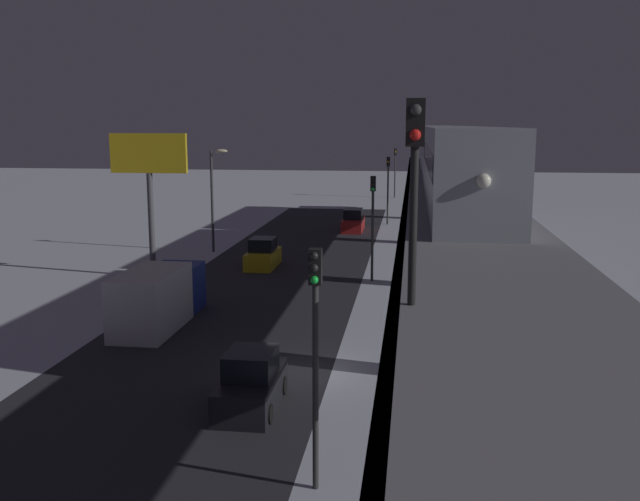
# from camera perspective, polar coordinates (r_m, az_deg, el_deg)

# --- Properties ---
(ground_plane) EXTENTS (240.00, 240.00, 0.00)m
(ground_plane) POSITION_cam_1_polar(r_m,az_deg,el_deg) (27.81, -1.24, -9.71)
(ground_plane) COLOR silver
(avenue_asphalt) EXTENTS (11.00, 106.95, 0.01)m
(avenue_asphalt) POSITION_cam_1_polar(r_m,az_deg,el_deg) (28.80, -10.17, -9.16)
(avenue_asphalt) COLOR #28282D
(avenue_asphalt) RESTS_ON ground_plane
(elevated_railway) EXTENTS (5.00, 106.95, 5.92)m
(elevated_railway) POSITION_cam_1_polar(r_m,az_deg,el_deg) (26.29, 11.68, 0.46)
(elevated_railway) COLOR slate
(elevated_railway) RESTS_ON ground_plane
(subway_train) EXTENTS (2.94, 55.47, 3.40)m
(subway_train) POSITION_cam_1_polar(r_m,az_deg,el_deg) (49.07, 9.99, 7.94)
(subway_train) COLOR #999EA8
(subway_train) RESTS_ON elevated_railway
(rail_signal) EXTENTS (0.36, 0.41, 4.00)m
(rail_signal) POSITION_cam_1_polar(r_m,az_deg,el_deg) (13.72, 7.61, 6.73)
(rail_signal) COLOR black
(rail_signal) RESTS_ON elevated_railway
(sedan_black) EXTENTS (1.91, 4.06, 1.97)m
(sedan_black) POSITION_cam_1_polar(r_m,az_deg,el_deg) (24.40, -5.56, -10.69)
(sedan_black) COLOR black
(sedan_black) RESTS_ON ground_plane
(sedan_yellow) EXTENTS (1.80, 4.03, 1.97)m
(sedan_yellow) POSITION_cam_1_polar(r_m,az_deg,el_deg) (47.52, -4.62, -0.38)
(sedan_yellow) COLOR gold
(sedan_yellow) RESTS_ON ground_plane
(sedan_red) EXTENTS (1.80, 4.78, 1.97)m
(sedan_red) POSITION_cam_1_polar(r_m,az_deg,el_deg) (63.75, 2.69, 2.32)
(sedan_red) COLOR #A51E1E
(sedan_red) RESTS_ON ground_plane
(box_truck) EXTENTS (2.40, 7.40, 2.80)m
(box_truck) POSITION_cam_1_polar(r_m,az_deg,el_deg) (34.54, -12.85, -3.68)
(box_truck) COLOR navy
(box_truck) RESTS_ON ground_plane
(traffic_light_near) EXTENTS (0.32, 0.44, 6.40)m
(traffic_light_near) POSITION_cam_1_polar(r_m,az_deg,el_deg) (18.00, -0.38, -6.79)
(traffic_light_near) COLOR #2D2D2D
(traffic_light_near) RESTS_ON ground_plane
(traffic_light_mid) EXTENTS (0.32, 0.44, 6.40)m
(traffic_light_mid) POSITION_cam_1_polar(r_m,az_deg,el_deg) (42.66, 4.26, 3.04)
(traffic_light_mid) COLOR #2D2D2D
(traffic_light_mid) RESTS_ON ground_plane
(traffic_light_far) EXTENTS (0.32, 0.44, 6.40)m
(traffic_light_far) POSITION_cam_1_polar(r_m,az_deg,el_deg) (67.73, 5.49, 5.64)
(traffic_light_far) COLOR #2D2D2D
(traffic_light_far) RESTS_ON ground_plane
(traffic_light_distant) EXTENTS (0.32, 0.44, 6.40)m
(traffic_light_distant) POSITION_cam_1_polar(r_m,az_deg,el_deg) (92.88, 6.06, 6.83)
(traffic_light_distant) COLOR #2D2D2D
(traffic_light_distant) RESTS_ON ground_plane
(commercial_billboard) EXTENTS (4.80, 0.36, 8.90)m
(commercial_billboard) POSITION_cam_1_polar(r_m,az_deg,el_deg) (44.77, -13.59, 6.50)
(commercial_billboard) COLOR #4C4C51
(commercial_billboard) RESTS_ON ground_plane
(street_lamp_far) EXTENTS (1.35, 0.44, 7.65)m
(street_lamp_far) POSITION_cam_1_polar(r_m,az_deg,el_deg) (53.10, -8.46, 5.02)
(street_lamp_far) COLOR #38383D
(street_lamp_far) RESTS_ON ground_plane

